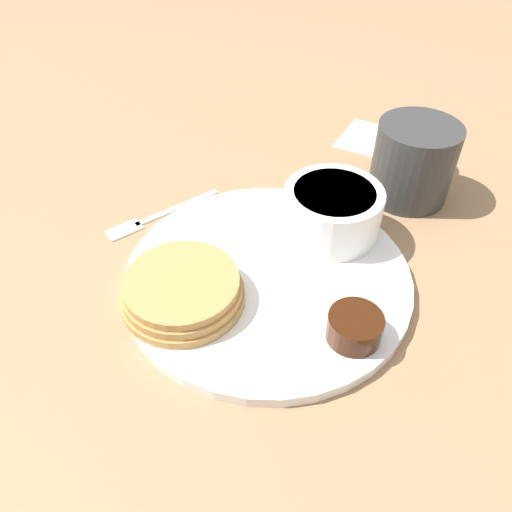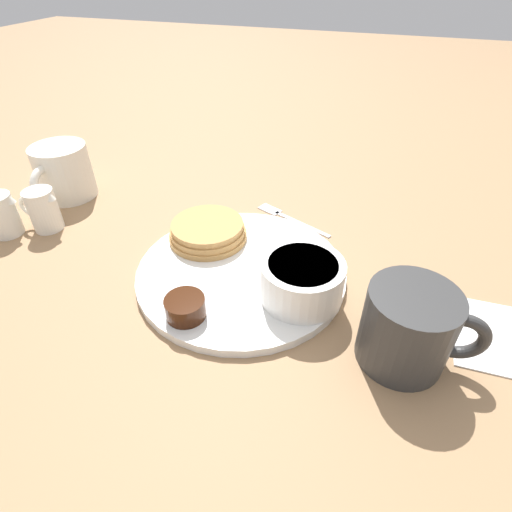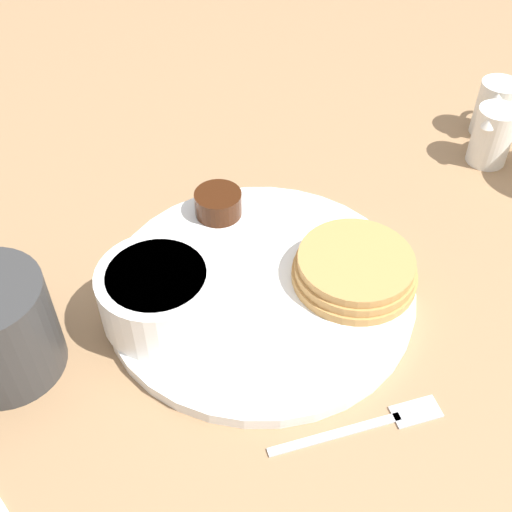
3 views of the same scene
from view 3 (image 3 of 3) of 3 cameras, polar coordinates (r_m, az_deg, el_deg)
The scene contains 9 objects.
ground_plane at distance 0.59m, azimuth 0.34°, elevation -3.30°, with size 4.00×4.00×0.00m, color #93704C.
plate at distance 0.59m, azimuth 0.35°, elevation -2.91°, with size 0.28×0.28×0.01m.
pancake_stack at distance 0.59m, azimuth 8.80°, elevation -1.10°, with size 0.11×0.11×0.03m.
bowl at distance 0.55m, azimuth -8.64°, elevation -3.29°, with size 0.10×0.10×0.05m.
syrup_cup at distance 0.65m, azimuth -3.38°, elevation 4.69°, with size 0.05×0.05×0.03m.
butter_ramekin at distance 0.57m, azimuth -10.51°, elevation -3.44°, with size 0.04×0.04×0.04m.
creamer_pitcher_near at distance 0.77m, azimuth 20.30°, elevation 10.07°, with size 0.04×0.07×0.07m.
creamer_pitcher_far at distance 0.82m, azimuth 20.47°, elevation 12.28°, with size 0.05×0.07×0.07m.
fork at distance 0.52m, azimuth 10.67°, elevation -14.31°, with size 0.07×0.13×0.00m.
Camera 3 is at (0.30, -0.26, 0.44)m, focal length 45.00 mm.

